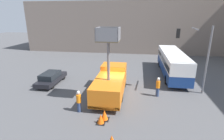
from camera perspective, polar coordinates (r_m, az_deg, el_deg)
The scene contains 11 objects.
ground_plane at distance 17.95m, azimuth 1.21°, elevation -7.52°, with size 120.00×120.00×0.00m, color #4C4C4F.
building_backdrop_far at distance 40.68m, azimuth 5.84°, elevation 13.94°, with size 44.00×10.00×10.40m.
utility_truck at distance 16.96m, azimuth -0.42°, elevation -3.77°, with size 2.59×7.02×6.64m.
city_bus at distance 24.15m, azimuth 19.10°, elevation 2.58°, with size 2.52×11.31×3.04m.
traffic_light_pole at distance 18.69m, azimuth 26.18°, elevation 6.02°, with size 3.17×2.92×6.68m.
road_worker_near_truck at distance 14.56m, azimuth -10.79°, elevation -10.03°, with size 0.38×0.38×1.85m.
road_worker_directing at distance 17.46m, azimuth 14.74°, elevation -5.35°, with size 0.38×0.38×1.94m.
traffic_cone_near_truck at distance 13.60m, azimuth -2.49°, elevation -14.52°, with size 0.69×0.69×0.79m.
traffic_cone_mid_road at distance 13.23m, azimuth -3.72°, elevation -15.69°, with size 0.64×0.64×0.73m.
traffic_cone_far_side at distance 11.44m, azimuth -0.10°, elevation -21.92°, with size 0.57×0.57×0.65m.
parked_car_curbside at distance 21.26m, azimuth -19.28°, elevation -2.45°, with size 1.82×4.68×1.38m.
Camera 1 is at (2.06, -16.16, 7.55)m, focal length 28.00 mm.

